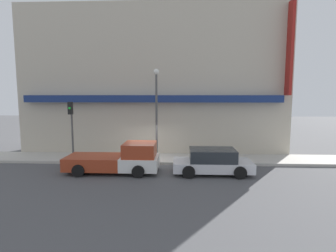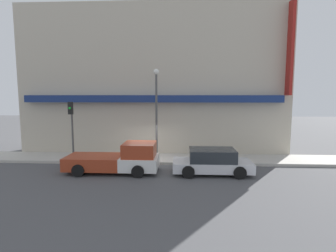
% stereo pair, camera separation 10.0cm
% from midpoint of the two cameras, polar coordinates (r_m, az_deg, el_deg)
% --- Properties ---
extents(ground_plane, '(80.00, 80.00, 0.00)m').
position_cam_midpoint_polar(ground_plane, '(16.87, -4.26, -8.45)').
color(ground_plane, '#4C4C4F').
extents(sidewalk, '(36.00, 2.66, 0.18)m').
position_cam_midpoint_polar(sidewalk, '(18.12, -3.73, -7.09)').
color(sidewalk, '#B7B2A8').
rests_on(sidewalk, ground).
extents(building, '(19.80, 3.80, 10.95)m').
position_cam_midpoint_polar(building, '(20.43, -2.88, 9.66)').
color(building, '#BCB29E').
rests_on(building, ground).
extents(pickup_truck, '(5.26, 2.21, 1.72)m').
position_cam_midpoint_polar(pickup_truck, '(15.39, -10.44, -7.13)').
color(pickup_truck, white).
rests_on(pickup_truck, ground).
extents(parked_car, '(4.38, 2.12, 1.40)m').
position_cam_midpoint_polar(parked_car, '(15.11, 9.75, -7.64)').
color(parked_car, silver).
rests_on(parked_car, ground).
extents(fire_hydrant, '(0.18, 0.18, 0.71)m').
position_cam_midpoint_polar(fire_hydrant, '(17.71, -5.61, -5.98)').
color(fire_hydrant, red).
rests_on(fire_hydrant, sidewalk).
extents(street_lamp, '(0.36, 0.36, 5.87)m').
position_cam_midpoint_polar(street_lamp, '(16.69, -2.37, 4.70)').
color(street_lamp, '#4C4C4C').
rests_on(street_lamp, sidewalk).
extents(traffic_light, '(0.28, 0.42, 3.81)m').
position_cam_midpoint_polar(traffic_light, '(18.02, -20.11, 1.16)').
color(traffic_light, '#4C4C4C').
rests_on(traffic_light, sidewalk).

